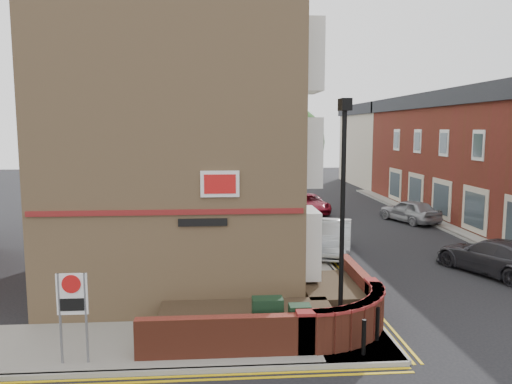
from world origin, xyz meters
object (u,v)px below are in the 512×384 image
object	(u,v)px
zone_sign	(72,301)
silver_car_near	(333,238)
utility_cabinet_large	(267,320)
lamppost	(342,221)

from	to	relation	value
zone_sign	silver_car_near	distance (m)	13.37
utility_cabinet_large	zone_sign	distance (m)	4.86
zone_sign	utility_cabinet_large	bearing A→B (deg)	9.69
lamppost	utility_cabinet_large	xyz separation A→B (m)	(-1.90, 0.10, -2.62)
lamppost	zone_sign	world-z (taller)	lamppost
utility_cabinet_large	zone_sign	world-z (taller)	zone_sign
lamppost	silver_car_near	xyz separation A→B (m)	(2.00, 9.50, -2.58)
zone_sign	silver_car_near	size ratio (longest dim) A/B	0.48
silver_car_near	utility_cabinet_large	bearing A→B (deg)	-97.06
lamppost	utility_cabinet_large	world-z (taller)	lamppost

